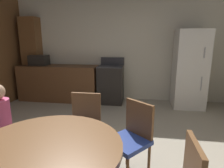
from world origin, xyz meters
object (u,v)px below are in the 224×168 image
Objects in this scene: oven_range at (111,84)px; chair_northeast at (132,136)px; refrigerator at (190,69)px; chair_north at (84,123)px; dining_table at (47,164)px; person_child at (2,130)px; microwave at (39,60)px.

oven_range reaches higher than chair_northeast.
refrigerator is 2.02× the size of chair_north.
person_child reaches higher than dining_table.
person_child is (-0.79, 0.51, -0.02)m from dining_table.
refrigerator is 2.97m from chair_north.
chair_north is at bearing -89.68° from oven_range.
chair_north is (1.87, -2.38, -0.53)m from microwave.
chair_northeast is 0.66m from chair_north.
dining_table is at bearing -60.77° from microwave.
chair_northeast reaches higher than dining_table.
dining_table is 1.07× the size of person_child.
dining_table is (-1.82, -3.28, -0.28)m from refrigerator.
microwave is at bearing -141.26° from chair_north.
chair_northeast is 0.80× the size of person_child.
refrigerator reaches higher than chair_northeast.
oven_range is 3.34m from dining_table.
microwave is at bearing -95.59° from chair_northeast.
oven_range is at bearing 90.08° from dining_table.
refrigerator reaches higher than dining_table.
oven_range is 1.87m from refrigerator.
chair_northeast is at bearing 69.87° from chair_north.
dining_table is 0.96m from chair_north.
oven_range is 1.26× the size of chair_north.
refrigerator is at bearing 61.04° from dining_table.
microwave reaches higher than dining_table.
chair_northeast is at bearing 41.52° from person_child.
dining_table is 0.96m from chair_northeast.
refrigerator is 3.82m from person_child.
dining_table is (0.00, -3.34, 0.13)m from oven_range.
oven_range is 1.26× the size of chair_northeast.
refrigerator is (1.82, -0.05, 0.41)m from oven_range.
person_child is at bearing -69.11° from microwave.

